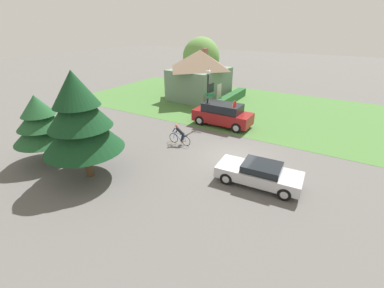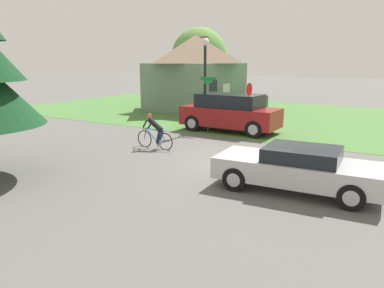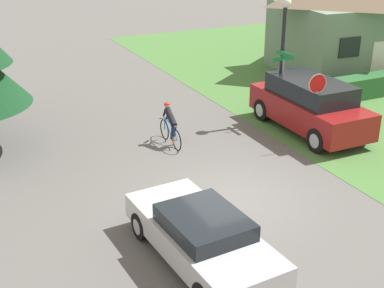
{
  "view_description": "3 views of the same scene",
  "coord_description": "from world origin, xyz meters",
  "views": [
    {
      "loc": [
        -14.15,
        -5.27,
        8.05
      ],
      "look_at": [
        -1.24,
        2.42,
        0.96
      ],
      "focal_mm": 24.0,
      "sensor_mm": 36.0,
      "label": 1
    },
    {
      "loc": [
        -12.24,
        -4.96,
        3.64
      ],
      "look_at": [
        -2.01,
        1.18,
        0.94
      ],
      "focal_mm": 35.0,
      "sensor_mm": 36.0,
      "label": 2
    },
    {
      "loc": [
        -6.75,
        -11.39,
        7.29
      ],
      "look_at": [
        -0.21,
        1.99,
        0.92
      ],
      "focal_mm": 50.0,
      "sensor_mm": 36.0,
      "label": 3
    }
  ],
  "objects": [
    {
      "name": "hedge_row",
      "position": [
        11.26,
        5.34,
        0.47
      ],
      "size": [
        8.79,
        0.9,
        0.94
      ],
      "primitive_type": "cube",
      "color": "#285B2D",
      "rests_on": "ground"
    },
    {
      "name": "parked_suv_right",
      "position": [
        5.11,
        3.18,
        0.98
      ],
      "size": [
        2.13,
        5.0,
        1.94
      ],
      "rotation": [
        0.0,
        0.0,
        1.56
      ],
      "color": "maroon",
      "rests_on": "ground"
    },
    {
      "name": "stop_sign",
      "position": [
        4.26,
        1.83,
        1.82
      ],
      "size": [
        0.66,
        0.08,
        2.61
      ],
      "rotation": [
        0.0,
        0.0,
        3.05
      ],
      "color": "gray",
      "rests_on": "ground"
    },
    {
      "name": "street_name_sign",
      "position": [
        4.54,
        4.16,
        1.93
      ],
      "size": [
        0.9,
        0.9,
        2.8
      ],
      "color": "gray",
      "rests_on": "ground"
    },
    {
      "name": "conifer_tall_far",
      "position": [
        -6.3,
        10.1,
        2.64
      ],
      "size": [
        3.45,
        3.45,
        4.3
      ],
      "color": "#4C3823",
      "rests_on": "ground"
    },
    {
      "name": "ground_plane",
      "position": [
        0.0,
        0.0,
        0.0
      ],
      "size": [
        140.0,
        140.0,
        0.0
      ],
      "primitive_type": "plane",
      "color": "#5B5956"
    },
    {
      "name": "cyclist",
      "position": [
        0.07,
        4.24,
        0.7
      ],
      "size": [
        0.44,
        1.82,
        1.47
      ],
      "rotation": [
        0.0,
        0.0,
        1.55
      ],
      "color": "black",
      "rests_on": "ground"
    },
    {
      "name": "conifer_tall_near",
      "position": [
        -6.19,
        6.37,
        3.55
      ],
      "size": [
        4.27,
        4.27,
        6.01
      ],
      "color": "#4C3823",
      "rests_on": "ground"
    },
    {
      "name": "deciduous_tree_right",
      "position": [
        17.58,
        12.19,
        3.9
      ],
      "size": [
        4.92,
        4.92,
        6.48
      ],
      "color": "#4C3823",
      "rests_on": "ground"
    },
    {
      "name": "cottage_house",
      "position": [
        11.99,
        9.29,
        2.8
      ],
      "size": [
        7.26,
        6.18,
        5.4
      ],
      "rotation": [
        0.0,
        0.0,
        -0.08
      ],
      "color": "slate",
      "rests_on": "ground"
    },
    {
      "name": "sedan_left_lane",
      "position": [
        -2.07,
        -2.31,
        0.66
      ],
      "size": [
        2.06,
        4.6,
        1.28
      ],
      "rotation": [
        0.0,
        0.0,
        1.63
      ],
      "color": "#BCBCC1",
      "rests_on": "ground"
    },
    {
      "name": "grass_verge_right",
      "position": [
        11.58,
        4.0,
        0.01
      ],
      "size": [
        16.0,
        36.0,
        0.01
      ],
      "primitive_type": "cube",
      "color": "#477538",
      "rests_on": "ground"
    },
    {
      "name": "street_lamp",
      "position": [
        4.63,
        4.4,
        3.22
      ],
      "size": [
        0.39,
        0.39,
        4.78
      ],
      "color": "black",
      "rests_on": "ground"
    }
  ]
}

